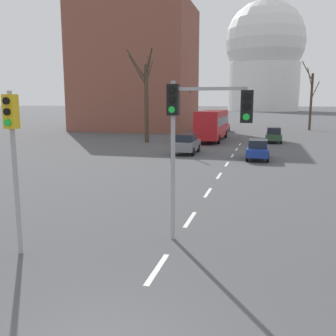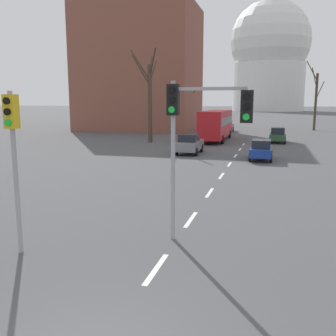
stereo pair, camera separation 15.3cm
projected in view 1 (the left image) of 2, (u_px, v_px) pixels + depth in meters
lane_stripe_0 at (157, 269)px, 10.17m from camera, size 0.16×2.00×0.01m
lane_stripe_1 at (190, 219)px, 14.46m from camera, size 0.16×2.00×0.01m
lane_stripe_2 at (208, 192)px, 18.74m from camera, size 0.16×2.00×0.01m
lane_stripe_3 at (219, 176)px, 23.03m from camera, size 0.16×2.00×0.01m
lane_stripe_4 at (227, 164)px, 27.31m from camera, size 0.16×2.00×0.01m
lane_stripe_5 at (232, 156)px, 31.60m from camera, size 0.16×2.00×0.01m
lane_stripe_6 at (237, 149)px, 35.88m from camera, size 0.16×2.00×0.01m
lane_stripe_7 at (240, 144)px, 40.17m from camera, size 0.16×2.00×0.01m
traffic_signal_near_left at (13, 142)px, 10.67m from camera, size 0.36×0.34×4.79m
traffic_signal_centre_tall at (198, 121)px, 11.55m from camera, size 2.62×0.34×5.12m
sedan_near_left at (258, 149)px, 29.32m from camera, size 1.72×3.92×1.59m
sedan_near_right at (274, 135)px, 41.75m from camera, size 1.76×4.09×1.70m
sedan_mid_centre at (223, 126)px, 57.42m from camera, size 1.91×4.51×1.69m
sedan_far_left at (186, 144)px, 32.74m from camera, size 1.88×4.18×1.73m
city_bus at (212, 123)px, 43.58m from camera, size 2.66×10.80×3.48m
bare_tree_left_near at (146, 97)px, 41.26m from camera, size 3.59×4.10×10.16m
bare_tree_right_near at (311, 99)px, 59.42m from camera, size 3.10×4.08×10.81m
bare_tree_left_far at (181, 104)px, 58.02m from camera, size 3.91×4.70×7.87m
capitol_dome at (264, 56)px, 185.42m from camera, size 38.85×38.85×54.88m
apartment_block_left at (136, 69)px, 60.20m from camera, size 18.00×14.00×19.42m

